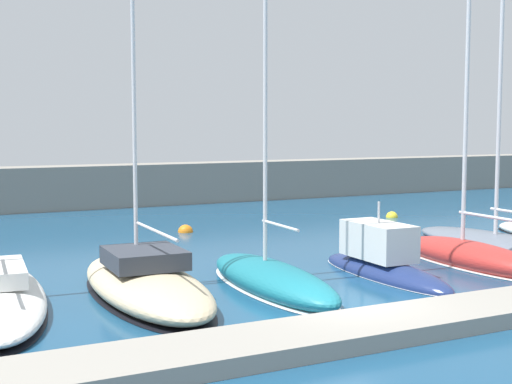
# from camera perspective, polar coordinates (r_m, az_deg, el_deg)

# --- Properties ---
(ground_plane) EXTENTS (120.00, 120.00, 0.00)m
(ground_plane) POSITION_cam_1_polar(r_m,az_deg,el_deg) (19.72, 7.55, -9.81)
(ground_plane) COLOR navy
(dock_pier) EXTENTS (39.38, 2.24, 0.42)m
(dock_pier) POSITION_cam_1_polar(r_m,az_deg,el_deg) (18.34, 10.62, -10.33)
(dock_pier) COLOR gray
(dock_pier) RESTS_ON ground_plane
(breakwater_seawall) EXTENTS (108.00, 2.37, 2.66)m
(breakwater_seawall) POSITION_cam_1_polar(r_m,az_deg,el_deg) (45.74, -13.23, 0.41)
(breakwater_seawall) COLOR gray
(breakwater_seawall) RESTS_ON ground_plane
(sailboat_sand_fourth) EXTENTS (3.27, 9.15, 18.97)m
(sailboat_sand_fourth) POSITION_cam_1_polar(r_m,az_deg,el_deg) (21.91, -8.80, -7.03)
(sailboat_sand_fourth) COLOR beige
(sailboat_sand_fourth) RESTS_ON ground_plane
(sailboat_teal_fifth) EXTENTS (2.51, 7.91, 17.23)m
(sailboat_teal_fifth) POSITION_cam_1_polar(r_m,az_deg,el_deg) (22.72, 1.23, -6.71)
(sailboat_teal_fifth) COLOR #19707F
(sailboat_teal_fifth) RESTS_ON ground_plane
(motorboat_navy_sixth) EXTENTS (1.88, 6.91, 2.94)m
(motorboat_navy_sixth) POSITION_cam_1_polar(r_m,az_deg,el_deg) (25.04, 10.01, -5.64)
(motorboat_navy_sixth) COLOR navy
(motorboat_navy_sixth) RESTS_ON ground_plane
(sailboat_red_seventh) EXTENTS (2.16, 7.28, 13.64)m
(sailboat_red_seventh) POSITION_cam_1_polar(r_m,az_deg,el_deg) (27.57, 16.58, -4.74)
(sailboat_red_seventh) COLOR #B72D28
(sailboat_red_seventh) RESTS_ON ground_plane
(sailboat_slate_eighth) EXTENTS (3.71, 10.52, 21.16)m
(sailboat_slate_eighth) POSITION_cam_1_polar(r_m,az_deg,el_deg) (31.48, 19.10, -3.60)
(sailboat_slate_eighth) COLOR slate
(sailboat_slate_eighth) RESTS_ON ground_plane
(mooring_buoy_orange) EXTENTS (0.73, 0.73, 0.73)m
(mooring_buoy_orange) POSITION_cam_1_polar(r_m,az_deg,el_deg) (34.78, -5.62, -3.19)
(mooring_buoy_orange) COLOR orange
(mooring_buoy_orange) RESTS_ON ground_plane
(mooring_buoy_yellow) EXTENTS (0.67, 0.67, 0.67)m
(mooring_buoy_yellow) POSITION_cam_1_polar(r_m,az_deg,el_deg) (40.87, 10.73, -1.99)
(mooring_buoy_yellow) COLOR yellow
(mooring_buoy_yellow) RESTS_ON ground_plane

